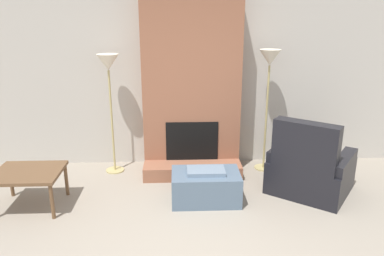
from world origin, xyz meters
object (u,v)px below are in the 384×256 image
object	(u,v)px
ottoman	(206,186)
side_table	(28,175)
floor_lamp_left	(109,72)
armchair	(309,171)
floor_lamp_right	(269,68)

from	to	relation	value
ottoman	side_table	bearing A→B (deg)	-178.25
ottoman	floor_lamp_left	world-z (taller)	floor_lamp_left
ottoman	side_table	world-z (taller)	side_table
armchair	ottoman	bearing A→B (deg)	43.50
floor_lamp_right	side_table	bearing A→B (deg)	-161.47
floor_lamp_left	floor_lamp_right	world-z (taller)	floor_lamp_right
floor_lamp_left	floor_lamp_right	xyz separation A→B (m)	(2.26, 0.00, 0.05)
armchair	floor_lamp_right	xyz separation A→B (m)	(-0.40, 0.81, 1.23)
armchair	floor_lamp_left	distance (m)	3.02
side_table	ottoman	bearing A→B (deg)	1.75
ottoman	armchair	distance (m)	1.38
armchair	floor_lamp_left	bearing A→B (deg)	19.67
floor_lamp_left	armchair	bearing A→B (deg)	-17.00
ottoman	floor_lamp_left	distance (m)	2.07
floor_lamp_right	armchair	bearing A→B (deg)	-63.58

